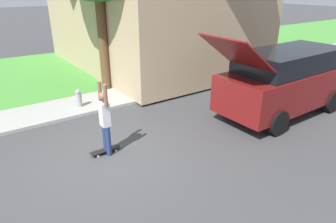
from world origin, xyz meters
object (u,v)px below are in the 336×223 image
skateboard (106,150)px  fire_hydrant (79,98)px  suv_parked (285,80)px  skateboarder (105,119)px

skateboard → fire_hydrant: 3.29m
suv_parked → skateboarder: bearing=-98.8°
skateboarder → skateboard: 0.89m
fire_hydrant → skateboarder: bearing=-8.1°
suv_parked → skateboard: bearing=-99.3°
skateboarder → skateboard: (-0.05, -0.04, -0.88)m
suv_parked → fire_hydrant: (-4.20, -5.37, -0.75)m
skateboarder → skateboard: bearing=-144.1°
suv_parked → skateboard: size_ratio=6.86×
skateboarder → skateboard: skateboarder is taller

